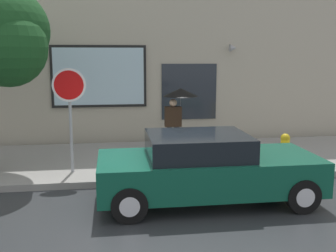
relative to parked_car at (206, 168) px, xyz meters
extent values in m
plane|color=#282B2D|center=(-1.14, 0.08, -0.68)|extent=(60.00, 60.00, 0.00)
cube|color=gray|center=(-1.14, 3.08, -0.60)|extent=(20.00, 4.00, 0.15)
cube|color=#B2A893|center=(-1.14, 5.58, 2.82)|extent=(20.00, 0.40, 7.00)
cube|color=black|center=(-2.17, 5.35, 1.54)|extent=(2.95, 0.06, 1.93)
cube|color=silver|center=(-2.17, 5.32, 1.54)|extent=(2.79, 0.03, 1.77)
cube|color=#262B33|center=(0.70, 5.36, 1.02)|extent=(1.80, 0.04, 1.80)
cone|color=#99999E|center=(2.10, 5.23, 2.42)|extent=(0.22, 0.24, 0.24)
cube|color=#0F4C38|center=(0.04, 0.00, -0.09)|extent=(4.26, 1.80, 0.66)
cube|color=black|center=(-0.17, 0.00, 0.46)|extent=(1.92, 1.58, 0.44)
cylinder|color=black|center=(1.62, 0.83, -0.36)|extent=(0.64, 0.22, 0.64)
cylinder|color=silver|center=(1.62, 0.83, -0.36)|extent=(0.35, 0.24, 0.35)
cylinder|color=black|center=(1.62, -0.83, -0.36)|extent=(0.64, 0.22, 0.64)
cylinder|color=silver|center=(1.62, -0.83, -0.36)|extent=(0.35, 0.24, 0.35)
cylinder|color=black|center=(-1.54, 0.83, -0.36)|extent=(0.64, 0.22, 0.64)
cylinder|color=silver|center=(-1.54, 0.83, -0.36)|extent=(0.35, 0.24, 0.35)
cylinder|color=black|center=(-1.54, -0.83, -0.36)|extent=(0.64, 0.22, 0.64)
cylinder|color=silver|center=(-1.54, -0.83, -0.36)|extent=(0.35, 0.24, 0.35)
cylinder|color=yellow|center=(2.44, 1.79, -0.18)|extent=(0.22, 0.22, 0.69)
sphere|color=gold|center=(2.44, 1.79, 0.16)|extent=(0.23, 0.23, 0.23)
cylinder|color=gold|center=(2.44, 1.63, -0.15)|extent=(0.09, 0.12, 0.09)
cylinder|color=gold|center=(2.44, 1.95, -0.15)|extent=(0.09, 0.12, 0.09)
cylinder|color=yellow|center=(2.44, 1.79, -0.50)|extent=(0.30, 0.30, 0.06)
cylinder|color=black|center=(-0.24, 3.34, -0.14)|extent=(0.14, 0.14, 0.78)
cylinder|color=black|center=(-0.03, 3.34, -0.14)|extent=(0.14, 0.14, 0.78)
cube|color=black|center=(-0.13, 3.34, 0.53)|extent=(0.45, 0.22, 0.55)
sphere|color=tan|center=(-0.13, 3.34, 0.91)|extent=(0.21, 0.21, 0.21)
cylinder|color=#4C4C51|center=(0.07, 3.34, 0.78)|extent=(0.02, 0.02, 0.90)
cone|color=black|center=(0.07, 3.34, 1.19)|extent=(0.96, 0.96, 0.22)
sphere|color=#19471E|center=(-4.04, 1.95, 2.35)|extent=(1.75, 1.75, 1.75)
cylinder|color=gray|center=(-2.75, 1.93, 0.67)|extent=(0.07, 0.07, 2.40)
cylinder|color=white|center=(-2.75, 1.89, 1.52)|extent=(0.76, 0.02, 0.76)
cylinder|color=red|center=(-2.75, 1.88, 1.52)|extent=(0.66, 0.02, 0.66)
camera|label=1|loc=(-1.80, -7.38, 2.16)|focal=42.69mm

